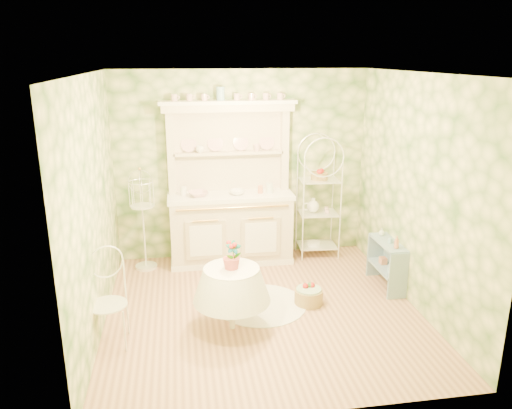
{
  "coord_description": "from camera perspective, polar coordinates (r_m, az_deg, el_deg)",
  "views": [
    {
      "loc": [
        -0.9,
        -5.18,
        2.88
      ],
      "look_at": [
        0.0,
        0.5,
        1.15
      ],
      "focal_mm": 35.0,
      "sensor_mm": 36.0,
      "label": 1
    }
  ],
  "objects": [
    {
      "name": "side_shelf",
      "position": [
        6.66,
        14.7,
        -6.85
      ],
      "size": [
        0.3,
        0.67,
        0.55
      ],
      "primitive_type": "cube",
      "rotation": [
        0.0,
        0.0,
        0.09
      ],
      "color": "#809FB8",
      "rests_on": "floor"
    },
    {
      "name": "cup_left",
      "position": [
        6.99,
        -6.42,
        6.16
      ],
      "size": [
        0.15,
        0.15,
        0.1
      ],
      "primitive_type": "imported",
      "rotation": [
        0.0,
        0.0,
        -0.26
      ],
      "color": "white",
      "rests_on": "kitchen_dresser"
    },
    {
      "name": "bowl_white",
      "position": [
        6.97,
        -2.17,
        1.21
      ],
      "size": [
        0.26,
        0.26,
        0.07
      ],
      "primitive_type": "imported",
      "rotation": [
        0.0,
        0.0,
        -0.24
      ],
      "color": "white",
      "rests_on": "kitchen_dresser"
    },
    {
      "name": "potted_geranium",
      "position": [
        5.26,
        -2.57,
        -6.02
      ],
      "size": [
        0.17,
        0.12,
        0.31
      ],
      "primitive_type": "imported",
      "rotation": [
        0.0,
        0.0,
        -0.07
      ],
      "color": "#3F7238",
      "rests_on": "round_table"
    },
    {
      "name": "wall_left",
      "position": [
        5.48,
        -18.07,
        -0.34
      ],
      "size": [
        3.6,
        3.6,
        0.0
      ],
      "primitive_type": "plane",
      "color": "beige",
      "rests_on": "floor"
    },
    {
      "name": "cafe_chair",
      "position": [
        5.36,
        -16.66,
        -10.57
      ],
      "size": [
        0.57,
        0.57,
        0.98
      ],
      "primitive_type": "cube",
      "rotation": [
        0.0,
        0.0,
        0.36
      ],
      "color": "white",
      "rests_on": "floor"
    },
    {
      "name": "wall_front",
      "position": [
        3.82,
        5.46,
        -6.96
      ],
      "size": [
        3.6,
        3.6,
        0.0
      ],
      "primitive_type": "plane",
      "color": "beige",
      "rests_on": "floor"
    },
    {
      "name": "bowl_floral",
      "position": [
        6.93,
        -6.62,
        1.03
      ],
      "size": [
        0.32,
        0.32,
        0.07
      ],
      "primitive_type": "imported",
      "rotation": [
        0.0,
        0.0,
        0.25
      ],
      "color": "white",
      "rests_on": "kitchen_dresser"
    },
    {
      "name": "kitchen_dresser",
      "position": [
        6.96,
        -2.95,
        2.28
      ],
      "size": [
        1.87,
        0.61,
        2.29
      ],
      "primitive_type": "cube",
      "color": "beige",
      "rests_on": "floor"
    },
    {
      "name": "bottle_blue",
      "position": [
        6.49,
        15.09,
        -3.95
      ],
      "size": [
        0.06,
        0.06,
        0.1
      ],
      "primitive_type": "imported",
      "rotation": [
        0.0,
        0.0,
        0.43
      ],
      "color": "#83B3C7",
      "rests_on": "side_shelf"
    },
    {
      "name": "bottle_amber",
      "position": [
        6.32,
        15.77,
        -4.27
      ],
      "size": [
        0.06,
        0.06,
        0.16
      ],
      "primitive_type": "imported",
      "rotation": [
        0.0,
        0.0,
        0.0
      ],
      "color": "#D07E58",
      "rests_on": "side_shelf"
    },
    {
      "name": "bakers_rack",
      "position": [
        7.31,
        7.17,
        0.66
      ],
      "size": [
        0.57,
        0.42,
        1.74
      ],
      "primitive_type": "cube",
      "rotation": [
        0.0,
        0.0,
        -0.07
      ],
      "color": "white",
      "rests_on": "floor"
    },
    {
      "name": "wall_back",
      "position": [
        7.21,
        -1.63,
        4.47
      ],
      "size": [
        3.6,
        3.6,
        0.0
      ],
      "primitive_type": "plane",
      "color": "beige",
      "rests_on": "floor"
    },
    {
      "name": "lace_rug",
      "position": [
        6.11,
        0.58,
        -11.36
      ],
      "size": [
        1.4,
        1.4,
        0.01
      ],
      "primitive_type": "cylinder",
      "rotation": [
        0.0,
        0.0,
        -0.35
      ],
      "color": "white",
      "rests_on": "floor"
    },
    {
      "name": "ceiling",
      "position": [
        5.26,
        0.88,
        14.76
      ],
      "size": [
        3.6,
        3.6,
        0.0
      ],
      "primitive_type": "plane",
      "color": "white",
      "rests_on": "floor"
    },
    {
      "name": "bottle_glass",
      "position": [
        6.72,
        14.16,
        -3.2
      ],
      "size": [
        0.08,
        0.08,
        0.1
      ],
      "primitive_type": "imported",
      "rotation": [
        0.0,
        0.0,
        -0.11
      ],
      "color": "silver",
      "rests_on": "side_shelf"
    },
    {
      "name": "round_table",
      "position": [
        5.49,
        -2.77,
        -10.84
      ],
      "size": [
        0.78,
        0.78,
        0.68
      ],
      "primitive_type": "cylinder",
      "rotation": [
        0.0,
        0.0,
        -0.31
      ],
      "color": "white",
      "rests_on": "floor"
    },
    {
      "name": "cup_right",
      "position": [
        7.04,
        0.09,
        6.35
      ],
      "size": [
        0.13,
        0.13,
        0.1
      ],
      "primitive_type": "imported",
      "rotation": [
        0.0,
        0.0,
        -0.27
      ],
      "color": "white",
      "rests_on": "kitchen_dresser"
    },
    {
      "name": "floor",
      "position": [
        6.0,
        0.77,
        -11.96
      ],
      "size": [
        3.6,
        3.6,
        0.0
      ],
      "primitive_type": "plane",
      "color": "tan",
      "rests_on": "ground"
    },
    {
      "name": "birdcage_stand",
      "position": [
        6.99,
        -12.8,
        -1.35
      ],
      "size": [
        0.38,
        0.38,
        1.52
      ],
      "primitive_type": "cube",
      "rotation": [
        0.0,
        0.0,
        -0.05
      ],
      "color": "white",
      "rests_on": "floor"
    },
    {
      "name": "floor_basket",
      "position": [
        6.12,
        6.04,
        -10.16
      ],
      "size": [
        0.4,
        0.4,
        0.25
      ],
      "primitive_type": "cylinder",
      "rotation": [
        0.0,
        0.0,
        -0.06
      ],
      "color": "tan",
      "rests_on": "floor"
    },
    {
      "name": "wall_right",
      "position": [
        6.04,
        17.89,
        1.24
      ],
      "size": [
        3.6,
        3.6,
        0.0
      ],
      "primitive_type": "plane",
      "color": "beige",
      "rests_on": "floor"
    }
  ]
}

